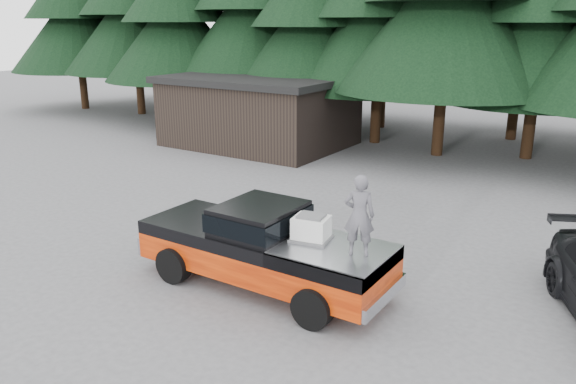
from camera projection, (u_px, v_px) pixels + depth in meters
The scene contains 6 objects.
ground at pixel (272, 278), 13.14m from camera, with size 120.00×120.00×0.00m, color #515153.
pickup_truck at pixel (264, 259), 12.59m from camera, with size 6.00×2.04×1.33m, color #E44409, non-canonical shape.
truck_cab at pixel (259, 218), 12.36m from camera, with size 1.66×1.90×0.59m, color black.
air_compressor at pixel (311, 229), 11.82m from camera, with size 0.72×0.60×0.49m, color silver.
man_on_bed at pixel (359, 215), 10.90m from camera, with size 0.60×0.40×1.65m, color #58565E.
utility_building at pixel (260, 110), 26.97m from camera, with size 8.40×6.40×3.30m.
Camera 1 is at (6.84, -9.85, 5.77)m, focal length 35.00 mm.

